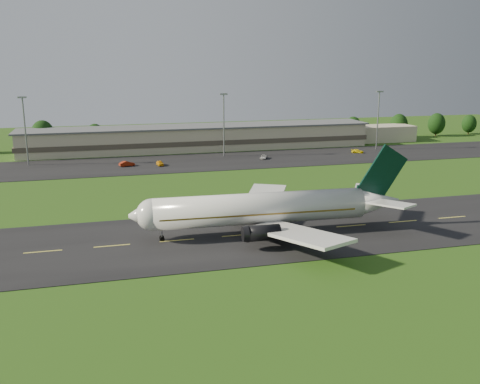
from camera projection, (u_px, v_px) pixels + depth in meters
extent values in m
plane|color=#274511|center=(296.00, 231.00, 98.08)|extent=(360.00, 360.00, 0.00)
cube|color=black|center=(296.00, 231.00, 98.07)|extent=(220.00, 30.00, 0.10)
cube|color=black|center=(214.00, 161.00, 165.67)|extent=(260.00, 30.00, 0.10)
cylinder|color=silver|center=(260.00, 208.00, 95.19)|extent=(38.20, 7.21, 5.60)
sphere|color=silver|center=(152.00, 215.00, 91.25)|extent=(5.60, 5.60, 5.60)
cone|color=silver|center=(140.00, 215.00, 90.84)|extent=(4.22, 5.54, 5.38)
cone|color=silver|center=(376.00, 201.00, 99.86)|extent=(9.22, 5.87, 5.49)
cube|color=brown|center=(257.00, 210.00, 95.17)|extent=(35.21, 7.12, 0.28)
cube|color=black|center=(149.00, 212.00, 91.00)|extent=(2.13, 3.08, 0.65)
cube|color=silver|center=(298.00, 234.00, 85.84)|extent=(13.49, 20.22, 2.20)
cube|color=silver|center=(263.00, 200.00, 106.71)|extent=(14.72, 20.11, 2.20)
cube|color=silver|center=(389.00, 204.00, 94.90)|extent=(7.28, 9.40, 0.91)
cube|color=silver|center=(365.00, 191.00, 104.39)|extent=(7.76, 9.36, 0.91)
cube|color=black|center=(369.00, 193.00, 99.12)|extent=(5.02, 0.76, 3.00)
cube|color=black|center=(383.00, 172.00, 98.75)|extent=(9.44, 0.85, 10.55)
cylinder|color=black|center=(263.00, 233.00, 87.75)|extent=(5.71, 2.94, 2.70)
cylinder|color=black|center=(242.00, 207.00, 102.93)|extent=(5.71, 2.94, 2.70)
cube|color=#C4B796|center=(200.00, 138.00, 187.26)|extent=(120.00, 15.00, 8.00)
cube|color=#4C4438|center=(200.00, 140.00, 187.45)|extent=(121.00, 15.40, 1.60)
cube|color=#595B60|center=(200.00, 126.00, 186.27)|extent=(122.00, 16.00, 0.50)
cube|color=#C4B796|center=(377.00, 133.00, 206.71)|extent=(28.00, 11.00, 6.00)
cylinder|color=gray|center=(25.00, 132.00, 157.19)|extent=(0.44, 0.44, 20.00)
cube|color=gray|center=(22.00, 97.00, 154.77)|extent=(2.40, 1.20, 0.50)
cylinder|color=gray|center=(224.00, 126.00, 172.04)|extent=(0.44, 0.44, 20.00)
cube|color=gray|center=(224.00, 94.00, 169.63)|extent=(2.40, 1.20, 0.50)
cylinder|color=gray|center=(378.00, 121.00, 185.66)|extent=(0.44, 0.44, 20.00)
cube|color=gray|center=(380.00, 92.00, 183.24)|extent=(2.40, 1.20, 0.50)
cylinder|color=black|center=(44.00, 147.00, 183.61)|extent=(0.56, 0.56, 3.38)
ellipsoid|color=black|center=(43.00, 135.00, 182.62)|extent=(7.88, 7.88, 9.85)
cylinder|color=black|center=(96.00, 145.00, 188.65)|extent=(0.56, 0.56, 2.81)
ellipsoid|color=black|center=(95.00, 135.00, 187.83)|extent=(6.57, 6.57, 8.21)
cylinder|color=black|center=(307.00, 137.00, 209.08)|extent=(0.56, 0.56, 2.60)
ellipsoid|color=black|center=(307.00, 129.00, 208.32)|extent=(6.07, 6.07, 7.58)
cylinder|color=black|center=(352.00, 135.00, 213.09)|extent=(0.56, 0.56, 2.81)
ellipsoid|color=black|center=(353.00, 127.00, 212.27)|extent=(6.55, 6.55, 8.19)
cylinder|color=black|center=(398.00, 134.00, 217.03)|extent=(0.56, 0.56, 3.02)
ellipsoid|color=black|center=(399.00, 125.00, 216.15)|extent=(7.04, 7.04, 8.80)
cylinder|color=black|center=(436.00, 132.00, 221.52)|extent=(0.56, 0.56, 2.98)
ellipsoid|color=black|center=(437.00, 124.00, 220.65)|extent=(6.94, 6.94, 8.68)
cylinder|color=black|center=(468.00, 131.00, 227.04)|extent=(0.56, 0.56, 2.57)
ellipsoid|color=black|center=(469.00, 124.00, 226.29)|extent=(6.00, 6.00, 7.50)
imported|color=orange|center=(160.00, 163.00, 158.57)|extent=(2.12, 4.33, 1.42)
imported|color=maroon|center=(127.00, 164.00, 157.51)|extent=(4.79, 2.74, 1.49)
imported|color=silver|center=(264.00, 157.00, 169.55)|extent=(3.60, 4.69, 1.18)
imported|color=yellow|center=(357.00, 151.00, 180.31)|extent=(4.46, 3.43, 1.20)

